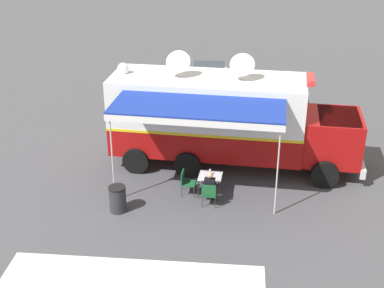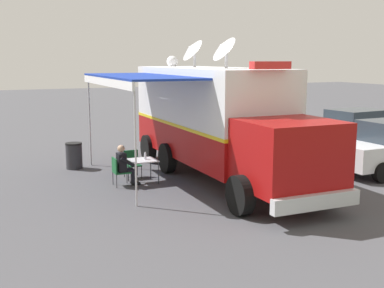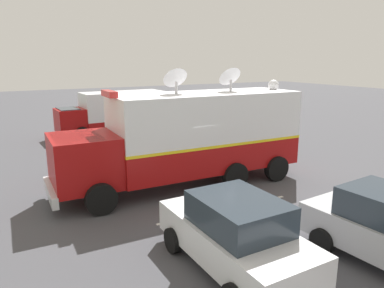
{
  "view_description": "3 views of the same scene",
  "coord_description": "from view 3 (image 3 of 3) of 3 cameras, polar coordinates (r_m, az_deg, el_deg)",
  "views": [
    {
      "loc": [
        18.53,
        2.04,
        9.52
      ],
      "look_at": [
        0.63,
        -0.49,
        1.05
      ],
      "focal_mm": 49.49,
      "sensor_mm": 36.0,
      "label": 1
    },
    {
      "loc": [
        7.28,
        14.39,
        3.78
      ],
      "look_at": [
        0.59,
        0.01,
        1.02
      ],
      "focal_mm": 45.83,
      "sensor_mm": 36.0,
      "label": 2
    },
    {
      "loc": [
        -11.61,
        7.03,
        4.71
      ],
      "look_at": [
        1.75,
        -0.33,
        1.11
      ],
      "focal_mm": 33.52,
      "sensor_mm": 36.0,
      "label": 3
    }
  ],
  "objects": [
    {
      "name": "ground_plane",
      "position": [
        14.37,
        2.21,
        -5.88
      ],
      "size": [
        100.0,
        100.0,
        0.0
      ],
      "primitive_type": "plane",
      "color": "#47474C"
    },
    {
      "name": "lot_stripe",
      "position": [
        11.81,
        5.35,
        -10.28
      ],
      "size": [
        0.22,
        4.8,
        0.01
      ],
      "primitive_type": "cube",
      "rotation": [
        0.0,
        0.0,
        -0.02
      ],
      "color": "silver",
      "rests_on": "ground"
    },
    {
      "name": "command_truck",
      "position": [
        13.54,
        -0.54,
        1.49
      ],
      "size": [
        4.98,
        9.54,
        4.53
      ],
      "color": "#9E0F0F",
      "rests_on": "ground"
    },
    {
      "name": "folding_table",
      "position": [
        16.05,
        -3.51,
        -1.33
      ],
      "size": [
        0.82,
        0.82,
        0.73
      ],
      "color": "silver",
      "rests_on": "ground"
    },
    {
      "name": "water_bottle",
      "position": [
        15.95,
        -3.33,
        -0.82
      ],
      "size": [
        0.07,
        0.07,
        0.22
      ],
      "color": "silver",
      "rests_on": "folding_table"
    },
    {
      "name": "folding_chair_at_table",
      "position": [
        16.77,
        -4.84,
        -1.27
      ],
      "size": [
        0.49,
        0.49,
        0.87
      ],
      "color": "#19562D",
      "rests_on": "ground"
    },
    {
      "name": "folding_chair_beside_table",
      "position": [
        16.53,
        -0.97,
        -1.44
      ],
      "size": [
        0.49,
        0.49,
        0.87
      ],
      "color": "#19562D",
      "rests_on": "ground"
    },
    {
      "name": "seated_responder",
      "position": [
        16.57,
        -4.59,
        -0.95
      ],
      "size": [
        0.67,
        0.56,
        1.25
      ],
      "color": "black",
      "rests_on": "ground"
    },
    {
      "name": "trash_bin",
      "position": [
        18.75,
        2.57,
        0.14
      ],
      "size": [
        0.57,
        0.57,
        0.91
      ],
      "color": "#2D2D33",
      "rests_on": "ground"
    },
    {
      "name": "support_truck",
      "position": [
        23.72,
        -12.05,
        4.92
      ],
      "size": [
        2.62,
        6.9,
        2.7
      ],
      "color": "white",
      "rests_on": "ground"
    },
    {
      "name": "car_behind_truck",
      "position": [
        8.41,
        6.83,
        -13.94
      ],
      "size": [
        4.22,
        2.05,
        1.76
      ],
      "color": "silver",
      "rests_on": "ground"
    }
  ]
}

